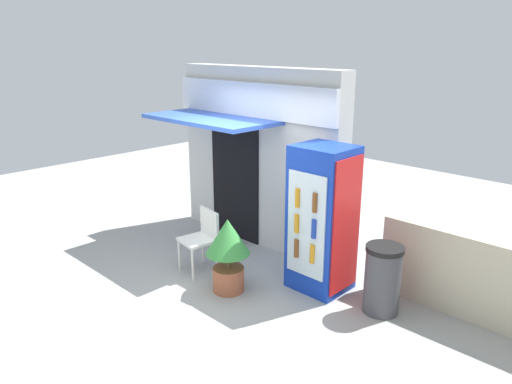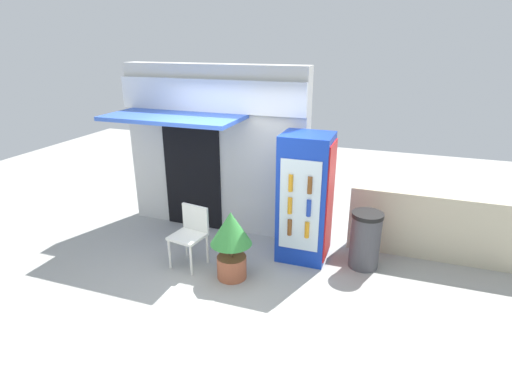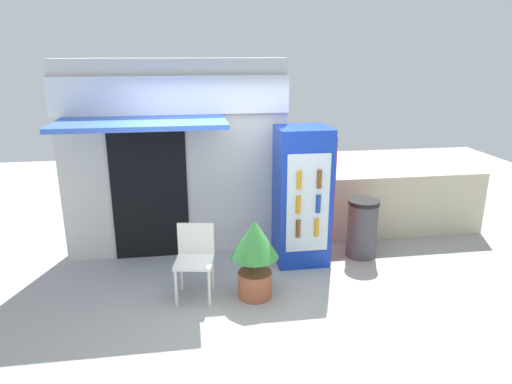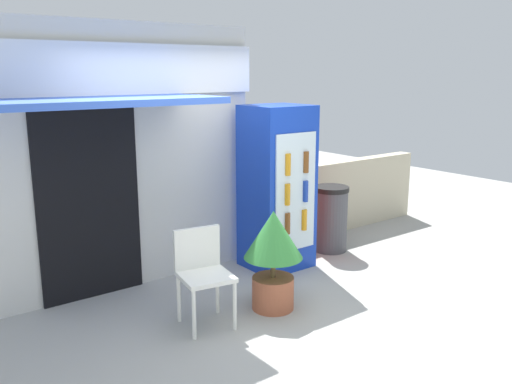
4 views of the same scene
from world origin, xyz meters
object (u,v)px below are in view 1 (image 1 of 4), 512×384
(drink_cooler, at_px, (322,219))
(potted_plant_near_shop, at_px, (228,248))
(plastic_chair, at_px, (202,235))
(trash_bin, at_px, (382,279))

(drink_cooler, relative_size, potted_plant_near_shop, 1.93)
(drink_cooler, bearing_deg, plastic_chair, -153.57)
(potted_plant_near_shop, bearing_deg, drink_cooler, 48.61)
(trash_bin, bearing_deg, plastic_chair, -162.47)
(drink_cooler, xyz_separation_m, plastic_chair, (-1.50, -0.74, -0.43))
(potted_plant_near_shop, distance_m, trash_bin, 1.93)
(drink_cooler, height_order, trash_bin, drink_cooler)
(drink_cooler, height_order, potted_plant_near_shop, drink_cooler)
(potted_plant_near_shop, bearing_deg, trash_bin, 28.42)
(plastic_chair, height_order, potted_plant_near_shop, potted_plant_near_shop)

